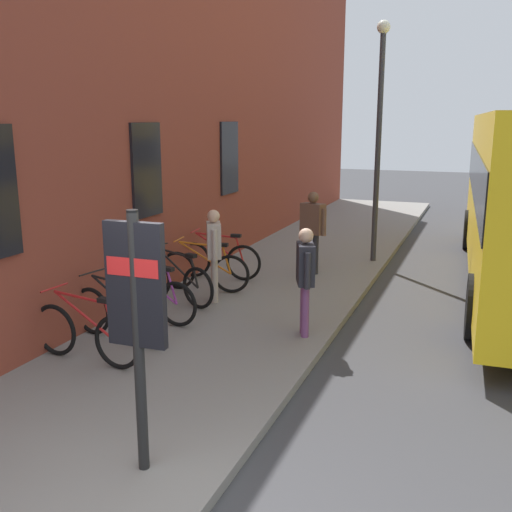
% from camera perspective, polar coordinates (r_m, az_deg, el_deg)
% --- Properties ---
extents(ground, '(60.00, 60.00, 0.00)m').
position_cam_1_polar(ground, '(9.89, 14.62, -6.57)').
color(ground, '#38383A').
extents(sidewalk_pavement, '(24.00, 3.50, 0.12)m').
position_cam_1_polar(sidewalk_pavement, '(12.30, 3.00, -1.98)').
color(sidewalk_pavement, gray).
rests_on(sidewalk_pavement, ground).
extents(station_facade, '(22.00, 0.65, 7.69)m').
position_cam_1_polar(station_facade, '(13.57, -3.97, 15.53)').
color(station_facade, brown).
rests_on(station_facade, ground).
extents(bicycle_beside_lamp, '(0.48, 1.77, 0.97)m').
position_cam_1_polar(bicycle_beside_lamp, '(8.11, -16.13, -7.25)').
color(bicycle_beside_lamp, black).
rests_on(bicycle_beside_lamp, sidewalk_pavement).
extents(bicycle_leaning_wall, '(0.50, 1.75, 0.97)m').
position_cam_1_polar(bicycle_leaning_wall, '(8.74, -13.13, -5.58)').
color(bicycle_leaning_wall, black).
rests_on(bicycle_leaning_wall, sidewalk_pavement).
extents(bicycle_far_end, '(0.48, 1.77, 0.97)m').
position_cam_1_polar(bicycle_far_end, '(9.46, -10.27, -3.99)').
color(bicycle_far_end, black).
rests_on(bicycle_far_end, sidewalk_pavement).
extents(bicycle_by_door, '(0.69, 1.70, 0.97)m').
position_cam_1_polar(bicycle_by_door, '(10.35, -7.64, -2.42)').
color(bicycle_by_door, black).
rests_on(bicycle_by_door, sidewalk_pavement).
extents(bicycle_mid_rack, '(0.48, 1.77, 0.97)m').
position_cam_1_polar(bicycle_mid_rack, '(11.00, -5.03, -1.42)').
color(bicycle_mid_rack, black).
rests_on(bicycle_mid_rack, sidewalk_pavement).
extents(bicycle_nearest_sign, '(0.48, 1.77, 0.97)m').
position_cam_1_polar(bicycle_nearest_sign, '(11.83, -3.61, -0.36)').
color(bicycle_nearest_sign, black).
rests_on(bicycle_nearest_sign, sidewalk_pavement).
extents(transit_info_sign, '(0.10, 0.55, 2.40)m').
position_cam_1_polar(transit_info_sign, '(5.20, -11.47, -4.36)').
color(transit_info_sign, black).
rests_on(transit_info_sign, sidewalk_pavement).
extents(pedestrian_crossing_street, '(0.39, 0.61, 1.70)m').
position_cam_1_polar(pedestrian_crossing_street, '(12.15, 5.49, 3.09)').
color(pedestrian_crossing_street, '#26262D').
rests_on(pedestrian_crossing_street, sidewalk_pavement).
extents(pedestrian_by_facade, '(0.58, 0.39, 1.61)m').
position_cam_1_polar(pedestrian_by_facade, '(8.60, 4.78, -1.43)').
color(pedestrian_by_facade, '#723F72').
rests_on(pedestrian_by_facade, sidewalk_pavement).
extents(pedestrian_near_bus, '(0.56, 0.42, 1.63)m').
position_cam_1_polar(pedestrian_near_bus, '(10.22, -4.08, 0.96)').
color(pedestrian_near_bus, '#B2A599').
rests_on(pedestrian_near_bus, sidewalk_pavement).
extents(street_lamp, '(0.28, 0.28, 5.15)m').
position_cam_1_polar(street_lamp, '(13.32, 11.82, 12.47)').
color(street_lamp, '#333338').
rests_on(street_lamp, sidewalk_pavement).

